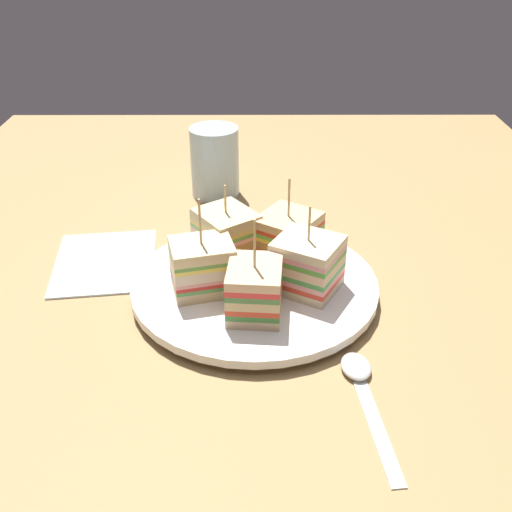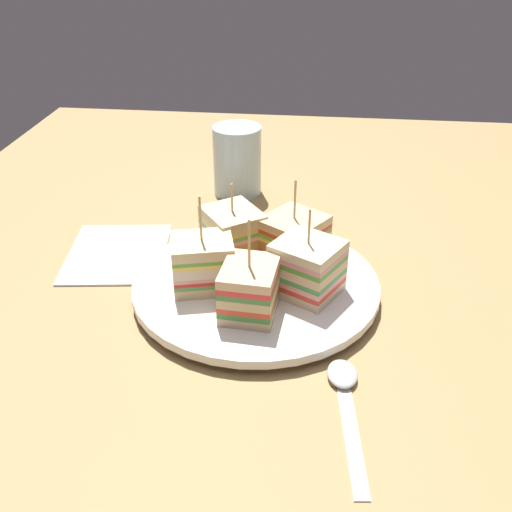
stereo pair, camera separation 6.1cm
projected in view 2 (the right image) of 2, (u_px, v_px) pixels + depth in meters
The scene contains 11 objects.
ground_plane at pixel (256, 300), 63.83cm from camera, with size 123.73×94.48×1.80cm, color #A07F4F.
plate at pixel (256, 286), 62.86cm from camera, with size 25.85×25.85×1.65cm.
sandwich_wedge_0 at pixel (203, 263), 60.32cm from camera, with size 6.37×7.20×10.18cm.
sandwich_wedge_1 at pixel (245, 289), 56.64cm from camera, with size 6.55×5.52×10.02cm.
sandwich_wedge_2 at pixel (307, 268), 59.43cm from camera, with size 7.93×8.12×9.31cm.
sandwich_wedge_3 at pixel (293, 241), 64.27cm from camera, with size 8.28×8.16×9.83cm.
sandwich_wedge_4 at pixel (233, 235), 65.20cm from camera, with size 8.14×7.96×8.88cm.
chip_pile at pixel (261, 274), 62.18cm from camera, with size 7.22×6.31×1.80cm.
spoon at pixel (345, 389), 50.34cm from camera, with size 14.47×3.40×1.00cm.
napkin at pixel (117, 252), 70.32cm from camera, with size 13.74×11.32×0.50cm, color silver.
drinking_glass at pixel (237, 165), 83.38cm from camera, with size 6.72×6.72×9.68cm.
Camera 2 is at (-52.07, -5.94, 35.86)cm, focal length 41.78 mm.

